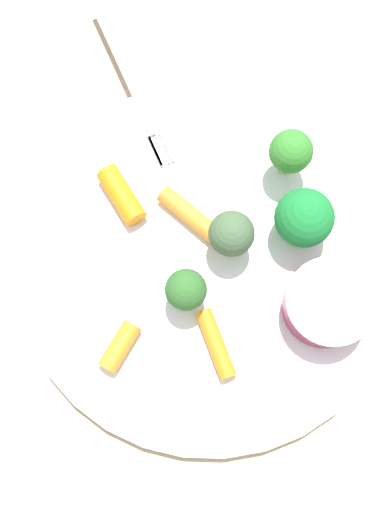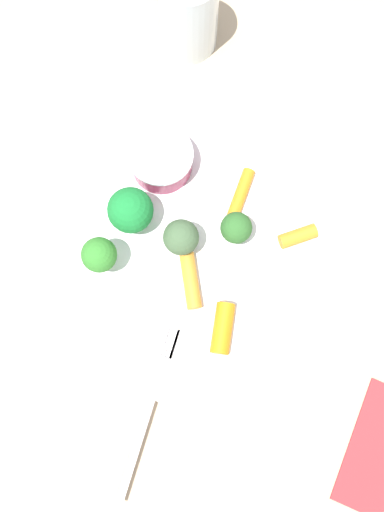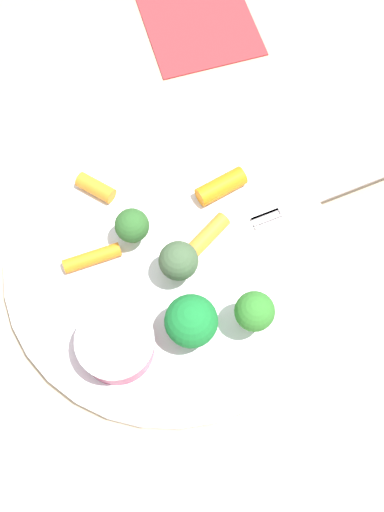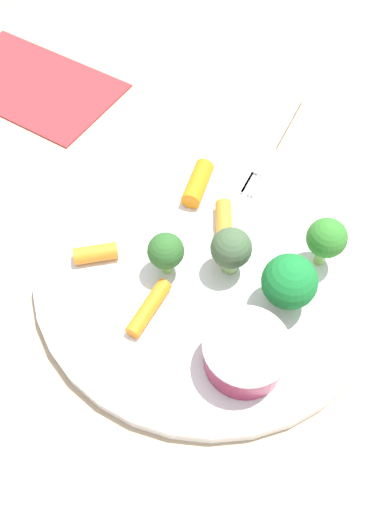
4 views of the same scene
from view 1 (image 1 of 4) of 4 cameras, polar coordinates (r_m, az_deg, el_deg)
The scene contains 12 objects.
ground_plane at distance 0.44m, azimuth 1.66°, elevation -0.20°, with size 2.40×2.40×0.00m, color tan.
plate at distance 0.43m, azimuth 1.68°, elevation -0.01°, with size 0.30×0.30×0.01m, color white.
sauce_cup at distance 0.42m, azimuth 13.68°, elevation -4.85°, with size 0.06×0.06×0.03m.
broccoli_floret_0 at distance 0.39m, azimuth -0.63°, elevation -3.50°, with size 0.03×0.03×0.04m.
broccoli_floret_1 at distance 0.40m, azimuth 4.35°, elevation 1.72°, with size 0.03×0.03×0.05m.
broccoli_floret_2 at distance 0.41m, azimuth 11.45°, elevation 3.86°, with size 0.04×0.04×0.05m.
broccoli_floret_3 at distance 0.43m, azimuth 10.11°, elevation 10.49°, with size 0.03×0.03×0.05m.
carrot_stick_0 at distance 0.43m, azimuth -0.79°, elevation 4.08°, with size 0.01×0.01×0.05m, color orange.
carrot_stick_1 at distance 0.41m, azimuth 2.46°, elevation -9.00°, with size 0.01×0.01×0.05m, color orange.
carrot_stick_2 at distance 0.44m, azimuth -7.24°, elevation 6.22°, with size 0.02×0.02×0.05m, color orange.
carrot_stick_3 at distance 0.41m, azimuth -7.44°, elevation -9.20°, with size 0.01×0.01×0.04m, color orange.
fork at distance 0.49m, azimuth -6.30°, elevation 17.14°, with size 0.02×0.16×0.00m.
Camera 1 is at (0.06, 0.09, 0.43)m, focal length 38.91 mm.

